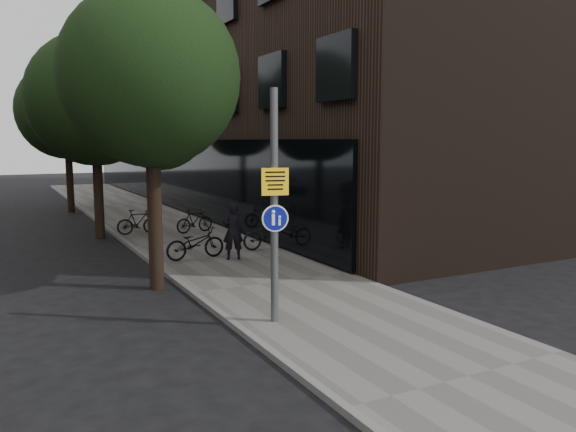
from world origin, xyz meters
TOP-DOWN VIEW (x-y plane):
  - ground at (0.00, 0.00)m, footprint 120.00×120.00m
  - sidewalk at (0.25, 10.00)m, footprint 4.50×60.00m
  - curb_edge at (-2.00, 10.00)m, footprint 0.15×60.00m
  - building_right_dark_brick at (8.50, 22.00)m, footprint 12.00×40.00m
  - street_tree_near at (-2.53, 4.64)m, footprint 4.40×4.40m
  - street_tree_mid at (-2.53, 13.14)m, footprint 5.00×5.00m
  - street_tree_far at (-2.53, 22.14)m, footprint 5.00×5.00m
  - signpost at (-1.24, 0.47)m, footprint 0.53×0.17m
  - pedestrian at (0.27, 6.42)m, footprint 0.73×0.58m
  - parked_bike_facade_near at (2.00, 7.40)m, footprint 1.94×0.78m
  - parked_bike_facade_far at (0.84, 11.86)m, footprint 1.63×0.72m
  - parked_bike_curb_near at (-0.73, 7.04)m, footprint 1.94×0.81m
  - parked_bike_curb_far at (-1.24, 12.49)m, footprint 1.66×0.62m

SIDE VIEW (x-z plane):
  - ground at x=0.00m, z-range 0.00..0.00m
  - sidewalk at x=0.25m, z-range 0.00..0.12m
  - curb_edge at x=-2.00m, z-range 0.00..0.13m
  - parked_bike_facade_far at x=0.84m, z-range 0.12..1.07m
  - parked_bike_curb_far at x=-1.24m, z-range 0.12..1.09m
  - parked_bike_curb_near at x=-0.73m, z-range 0.12..1.11m
  - parked_bike_facade_near at x=2.00m, z-range 0.12..1.12m
  - pedestrian at x=0.27m, z-range 0.12..1.88m
  - signpost at x=-1.24m, z-range 0.14..4.80m
  - street_tree_near at x=-2.53m, z-range 1.36..8.86m
  - street_tree_mid at x=-2.53m, z-range 1.21..9.01m
  - street_tree_far at x=-2.53m, z-range 1.21..9.01m
  - building_right_dark_brick at x=8.50m, z-range 0.00..18.00m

